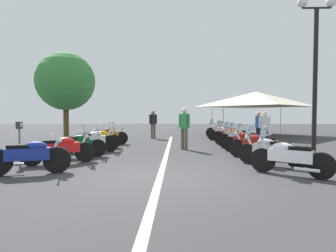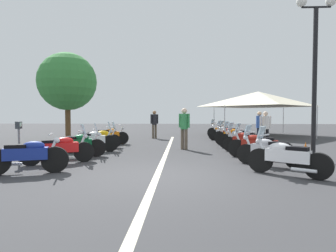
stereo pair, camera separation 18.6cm
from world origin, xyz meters
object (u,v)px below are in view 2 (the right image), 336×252
at_px(motorcycle_right_row_5, 235,136).
at_px(roadside_tree_0, 67,82).
at_px(motorcycle_right_row_7, 226,133).
at_px(event_tent, 258,99).
at_px(street_lamp_twin_globe, 315,50).
at_px(traffic_cone_0, 62,144).
at_px(bystander_0, 265,126).
at_px(motorcycle_right_row_1, 269,151).
at_px(motorcycle_right_row_4, 241,139).
at_px(motorcycle_right_row_0, 286,157).
at_px(motorcycle_left_row_5, 108,136).
at_px(motorcycle_right_row_6, 231,134).
at_px(bystander_3, 184,125).
at_px(motorcycle_left_row_3, 91,140).
at_px(motorcycle_left_row_2, 77,144).
at_px(parking_meter, 19,134).
at_px(motorcycle_right_row_3, 247,141).
at_px(motorcycle_left_row_1, 59,148).
at_px(motorcycle_left_row_0, 27,156).
at_px(motorcycle_left_row_4, 99,138).
at_px(motorcycle_right_row_2, 258,145).
at_px(traffic_cone_1, 305,152).
at_px(motorcycle_right_row_8, 223,131).
at_px(bystander_4, 259,125).
at_px(bystander_1, 154,122).

relative_size(motorcycle_right_row_5, roadside_tree_0, 0.37).
height_order(motorcycle_right_row_7, event_tent, event_tent).
relative_size(street_lamp_twin_globe, traffic_cone_0, 8.50).
bearing_deg(bystander_0, motorcycle_right_row_7, 36.17).
xyz_separation_m(motorcycle_right_row_1, event_tent, (12.31, -3.03, 2.19)).
bearing_deg(motorcycle_right_row_4, motorcycle_right_row_0, 121.51).
bearing_deg(motorcycle_left_row_5, motorcycle_right_row_6, -13.55).
xyz_separation_m(motorcycle_right_row_4, bystander_3, (-0.14, 2.45, 0.58)).
height_order(motorcycle_right_row_5, event_tent, event_tent).
height_order(motorcycle_left_row_3, motorcycle_right_row_7, motorcycle_left_row_3).
bearing_deg(motorcycle_left_row_2, motorcycle_right_row_6, 22.00).
distance_m(motorcycle_left_row_2, parking_meter, 1.89).
distance_m(motorcycle_right_row_3, bystander_0, 2.89).
xyz_separation_m(motorcycle_left_row_1, event_tent, (12.20, -9.30, 2.18)).
bearing_deg(traffic_cone_0, bystander_0, -76.00).
relative_size(motorcycle_left_row_1, motorcycle_left_row_5, 1.00).
bearing_deg(motorcycle_left_row_0, motorcycle_left_row_4, 68.41).
xyz_separation_m(motorcycle_right_row_2, traffic_cone_0, (1.61, 7.55, -0.17)).
bearing_deg(motorcycle_right_row_5, parking_meter, 66.34).
bearing_deg(motorcycle_left_row_3, motorcycle_right_row_1, -41.59).
distance_m(motorcycle_left_row_5, traffic_cone_1, 8.81).
height_order(motorcycle_right_row_1, street_lamp_twin_globe, street_lamp_twin_globe).
xyz_separation_m(motorcycle_right_row_0, street_lamp_twin_globe, (2.19, -1.66, 3.07)).
relative_size(motorcycle_right_row_8, traffic_cone_0, 3.05).
distance_m(bystander_0, bystander_4, 0.94).
height_order(motorcycle_right_row_0, motorcycle_right_row_6, motorcycle_right_row_0).
bearing_deg(roadside_tree_0, motorcycle_left_row_5, -132.64).
xyz_separation_m(motorcycle_right_row_2, traffic_cone_1, (-0.33, -1.43, -0.17)).
xyz_separation_m(street_lamp_twin_globe, traffic_cone_1, (0.12, 0.18, -3.25)).
height_order(motorcycle_right_row_7, bystander_0, bystander_0).
bearing_deg(motorcycle_left_row_3, motorcycle_left_row_1, -110.87).
relative_size(motorcycle_left_row_2, traffic_cone_0, 3.21).
relative_size(motorcycle_left_row_2, event_tent, 0.31).
bearing_deg(motorcycle_left_row_0, parking_meter, 107.85).
xyz_separation_m(motorcycle_right_row_0, bystander_0, (6.47, -1.43, 0.51)).
distance_m(motorcycle_right_row_1, parking_meter, 7.50).
bearing_deg(motorcycle_left_row_5, motorcycle_right_row_3, -48.40).
bearing_deg(event_tent, traffic_cone_0, 131.55).
height_order(motorcycle_right_row_4, bystander_1, bystander_1).
xyz_separation_m(bystander_0, event_tent, (7.09, -1.58, 1.68)).
bearing_deg(bystander_0, motorcycle_right_row_1, 172.27).
distance_m(motorcycle_right_row_6, bystander_3, 3.94).
xyz_separation_m(motorcycle_left_row_0, motorcycle_right_row_0, (0.14, -6.45, -0.00)).
xyz_separation_m(motorcycle_right_row_0, motorcycle_right_row_1, (1.25, 0.02, -0.01)).
xyz_separation_m(motorcycle_right_row_1, motorcycle_right_row_4, (3.90, -0.02, 0.01)).
height_order(motorcycle_left_row_5, motorcycle_right_row_6, motorcycle_right_row_6).
distance_m(street_lamp_twin_globe, bystander_0, 5.00).
distance_m(bystander_1, bystander_4, 6.48).
relative_size(motorcycle_right_row_7, motorcycle_right_row_8, 1.07).
bearing_deg(motorcycle_right_row_4, motorcycle_right_row_8, -58.75).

